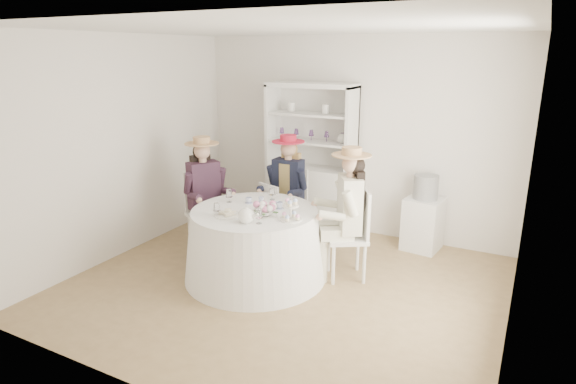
% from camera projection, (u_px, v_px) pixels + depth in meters
% --- Properties ---
extents(ground, '(4.50, 4.50, 0.00)m').
position_uv_depth(ground, '(284.00, 285.00, 5.31)').
color(ground, olive).
rests_on(ground, ground).
extents(ceiling, '(4.50, 4.50, 0.00)m').
position_uv_depth(ceiling, '(283.00, 28.00, 4.55)').
color(ceiling, white).
rests_on(ceiling, wall_back).
extents(wall_back, '(4.50, 0.00, 4.50)m').
position_uv_depth(wall_back, '(352.00, 137.00, 6.63)').
color(wall_back, white).
rests_on(wall_back, ground).
extents(wall_front, '(4.50, 0.00, 4.50)m').
position_uv_depth(wall_front, '(143.00, 227.00, 3.23)').
color(wall_front, white).
rests_on(wall_front, ground).
extents(wall_left, '(0.00, 4.50, 4.50)m').
position_uv_depth(wall_left, '(123.00, 147.00, 5.94)').
color(wall_left, white).
rests_on(wall_left, ground).
extents(wall_right, '(0.00, 4.50, 4.50)m').
position_uv_depth(wall_right, '(526.00, 196.00, 3.93)').
color(wall_right, white).
rests_on(wall_right, ground).
extents(tea_table, '(1.60, 1.60, 0.80)m').
position_uv_depth(tea_table, '(255.00, 244.00, 5.41)').
color(tea_table, white).
rests_on(tea_table, ground).
extents(hutch, '(1.32, 0.69, 2.08)m').
position_uv_depth(hutch, '(311.00, 179.00, 6.83)').
color(hutch, silver).
rests_on(hutch, ground).
extents(side_table, '(0.49, 0.49, 0.68)m').
position_uv_depth(side_table, '(423.00, 224.00, 6.21)').
color(side_table, silver).
rests_on(side_table, ground).
extents(hatbox, '(0.36, 0.36, 0.31)m').
position_uv_depth(hatbox, '(426.00, 187.00, 6.07)').
color(hatbox, black).
rests_on(hatbox, side_table).
extents(guest_left, '(0.63, 0.58, 1.48)m').
position_uv_depth(guest_left, '(205.00, 188.00, 6.03)').
color(guest_left, silver).
rests_on(guest_left, ground).
extents(guest_mid, '(0.53, 0.55, 1.47)m').
position_uv_depth(guest_mid, '(287.00, 184.00, 6.21)').
color(guest_mid, silver).
rests_on(guest_mid, ground).
extents(guest_right, '(0.65, 0.60, 1.51)m').
position_uv_depth(guest_right, '(347.00, 206.00, 5.27)').
color(guest_right, silver).
rests_on(guest_right, ground).
extents(spare_chair, '(0.46, 0.46, 0.89)m').
position_uv_depth(spare_chair, '(275.00, 214.00, 6.17)').
color(spare_chair, silver).
rests_on(spare_chair, ground).
extents(teacup_a, '(0.10, 0.10, 0.06)m').
position_uv_depth(teacup_a, '(249.00, 201.00, 5.52)').
color(teacup_a, white).
rests_on(teacup_a, tea_table).
extents(teacup_b, '(0.08, 0.08, 0.06)m').
position_uv_depth(teacup_b, '(261.00, 200.00, 5.54)').
color(teacup_b, white).
rests_on(teacup_b, tea_table).
extents(teacup_c, '(0.12, 0.12, 0.07)m').
position_uv_depth(teacup_c, '(279.00, 206.00, 5.33)').
color(teacup_c, white).
rests_on(teacup_c, tea_table).
extents(flower_bowl, '(0.25, 0.25, 0.05)m').
position_uv_depth(flower_bowl, '(264.00, 213.00, 5.12)').
color(flower_bowl, white).
rests_on(flower_bowl, tea_table).
extents(flower_arrangement, '(0.20, 0.19, 0.07)m').
position_uv_depth(flower_arrangement, '(266.00, 207.00, 5.10)').
color(flower_arrangement, pink).
rests_on(flower_arrangement, tea_table).
extents(table_teapot, '(0.24, 0.17, 0.18)m').
position_uv_depth(table_teapot, '(246.00, 216.00, 4.89)').
color(table_teapot, white).
rests_on(table_teapot, tea_table).
extents(sandwich_plate, '(0.29, 0.29, 0.06)m').
position_uv_depth(sandwich_plate, '(228.00, 214.00, 5.11)').
color(sandwich_plate, white).
rests_on(sandwich_plate, tea_table).
extents(cupcake_stand, '(0.23, 0.23, 0.22)m').
position_uv_depth(cupcake_stand, '(291.00, 213.00, 4.97)').
color(cupcake_stand, white).
rests_on(cupcake_stand, tea_table).
extents(stemware_set, '(0.90, 0.87, 0.15)m').
position_uv_depth(stemware_set, '(254.00, 204.00, 5.28)').
color(stemware_set, white).
rests_on(stemware_set, tea_table).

